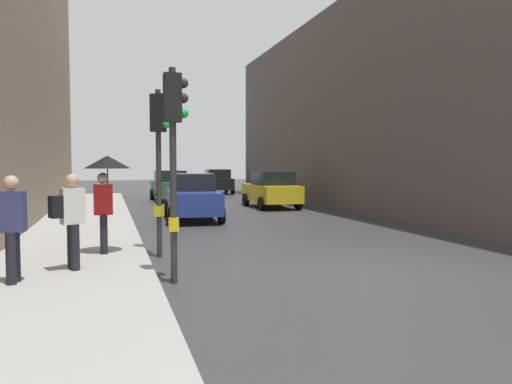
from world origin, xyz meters
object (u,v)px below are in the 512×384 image
Objects in this scene: traffic_light_near_right at (159,142)px; car_blue_van at (193,197)px; pedestrian_with_grey_backpack at (9,222)px; traffic_light_near_left at (174,136)px; pedestrian_with_black_backpack at (70,216)px; car_yellow_taxi at (271,190)px; pedestrian_with_umbrella at (106,177)px; car_green_estate at (171,186)px; car_dark_suv at (217,181)px.

traffic_light_near_right reaches higher than car_blue_van.
traffic_light_near_left is at bearing -2.26° from pedestrian_with_grey_backpack.
traffic_light_near_left is 10.25m from car_blue_van.
pedestrian_with_black_backpack is (-1.80, -1.65, -1.44)m from traffic_light_near_right.
car_yellow_taxi is 1.97× the size of pedestrian_with_umbrella.
traffic_light_near_left is 0.89× the size of car_green_estate.
pedestrian_with_umbrella is (-1.16, 2.56, -0.77)m from traffic_light_near_left.
car_blue_van is 1.01× the size of car_dark_suv.
pedestrian_with_grey_backpack is at bearing -136.49° from pedestrian_with_black_backpack.
pedestrian_with_umbrella is (-7.66, -24.14, 0.96)m from car_dark_suv.
pedestrian_with_umbrella is at bearing -112.79° from car_blue_van.
pedestrian_with_umbrella is (-1.16, -0.03, -0.77)m from traffic_light_near_right.
car_green_estate is 10.18m from car_blue_van.
car_dark_suv is 2.01× the size of pedestrian_with_umbrella.
pedestrian_with_black_backpack is at bearing 43.51° from pedestrian_with_grey_backpack.
car_green_estate is (2.32, 17.50, -1.73)m from traffic_light_near_right.
pedestrian_with_grey_backpack is at bearing -115.15° from car_blue_van.
traffic_light_near_left is at bearing -27.53° from pedestrian_with_black_backpack.
car_blue_van is 9.73m from pedestrian_with_black_backpack.
car_blue_van is (1.94, 7.33, -1.73)m from traffic_light_near_right.
traffic_light_near_right is 0.89× the size of car_green_estate.
car_yellow_taxi is 2.38× the size of pedestrian_with_black_backpack.
traffic_light_near_right is 2.14× the size of pedestrian_with_grey_backpack.
traffic_light_near_left is 0.88× the size of car_dark_suv.
pedestrian_with_umbrella reaches higher than car_green_estate.
car_yellow_taxi is at bearing -90.08° from car_dark_suv.
car_blue_van is 17.39m from car_dark_suv.
traffic_light_near_right is 1.77× the size of pedestrian_with_umbrella.
car_yellow_taxi is at bearing -55.14° from car_green_estate.
pedestrian_with_grey_backpack is (-4.61, -9.81, 0.29)m from car_blue_van.
traffic_light_near_left reaches higher than car_blue_van.
pedestrian_with_umbrella reaches higher than car_dark_suv.
pedestrian_with_umbrella is at bearing 114.40° from traffic_light_near_left.
traffic_light_near_right is 3.92m from pedestrian_with_grey_backpack.
pedestrian_with_umbrella is 1.21× the size of pedestrian_with_grey_backpack.
car_blue_van is at bearing -137.28° from car_yellow_taxi.
car_dark_suv is 12.58m from car_yellow_taxi.
car_yellow_taxi is (-0.02, -12.58, 0.00)m from car_dark_suv.
car_yellow_taxi is (4.54, 4.20, 0.00)m from car_blue_van.
pedestrian_with_grey_backpack is at bearing -109.03° from car_dark_suv.
car_yellow_taxi is (4.16, -5.97, 0.00)m from car_green_estate.
pedestrian_with_black_backpack reaches higher than car_green_estate.
car_dark_suv is at bearing 70.97° from pedestrian_with_grey_backpack.
pedestrian_with_grey_backpack is (-9.15, -14.01, 0.29)m from car_yellow_taxi.
traffic_light_near_left is 2.49m from pedestrian_with_black_backpack.
traffic_light_near_right is 17.73m from car_green_estate.
pedestrian_with_black_backpack is (-8.27, -13.18, 0.29)m from car_yellow_taxi.
car_blue_van is 2.44× the size of pedestrian_with_grey_backpack.
car_green_estate is (2.32, 20.09, -1.73)m from traffic_light_near_left.
traffic_light_near_left reaches higher than pedestrian_with_black_backpack.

